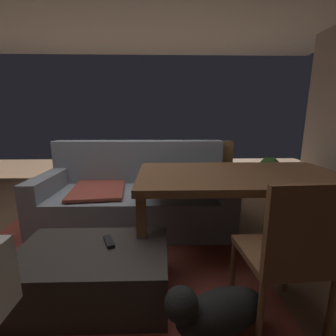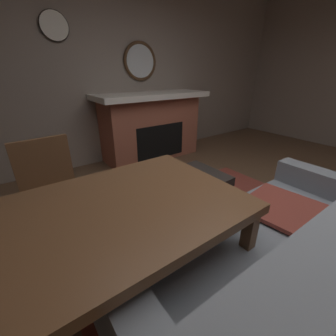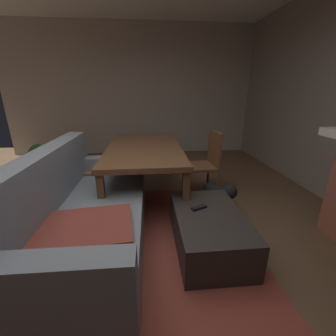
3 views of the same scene
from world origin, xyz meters
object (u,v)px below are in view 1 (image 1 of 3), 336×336
object	(u,v)px
ottoman_coffee_table	(93,273)
tv_remote	(109,242)
dining_chair_north	(217,173)
dining_chair_south	(291,249)
small_dog	(216,311)
couch	(136,196)
potted_plant	(269,170)
dining_table	(239,180)

from	to	relation	value
ottoman_coffee_table	tv_remote	xyz separation A→B (m)	(0.10, 0.08, 0.19)
ottoman_coffee_table	dining_chair_north	world-z (taller)	dining_chair_north
dining_chair_south	dining_chair_north	size ratio (longest dim) A/B	1.00
ottoman_coffee_table	small_dog	bearing A→B (deg)	-24.02
tv_remote	couch	bearing A→B (deg)	62.64
tv_remote	dining_chair_south	world-z (taller)	dining_chair_south
ottoman_coffee_table	potted_plant	size ratio (longest dim) A/B	1.88
tv_remote	small_dog	world-z (taller)	same
dining_chair_north	small_dog	xyz separation A→B (m)	(-0.42, -1.84, -0.33)
couch	tv_remote	xyz separation A→B (m)	(-0.07, -1.11, 0.05)
dining_table	tv_remote	bearing A→B (deg)	-153.93
couch	small_dog	world-z (taller)	couch
tv_remote	potted_plant	xyz separation A→B (m)	(2.30, 2.51, -0.07)
dining_chair_north	potted_plant	bearing A→B (deg)	41.90
dining_chair_north	potted_plant	xyz separation A→B (m)	(1.21, 1.09, -0.21)
ottoman_coffee_table	dining_chair_north	size ratio (longest dim) A/B	1.09
potted_plant	ottoman_coffee_table	bearing A→B (deg)	-132.92
couch	dining_chair_south	bearing A→B (deg)	-55.28
tv_remote	potted_plant	size ratio (longest dim) A/B	0.30
dining_table	potted_plant	distance (m)	2.35
dining_chair_south	small_dog	distance (m)	0.54
couch	ottoman_coffee_table	xyz separation A→B (m)	(-0.17, -1.19, -0.14)
ottoman_coffee_table	dining_chair_north	distance (m)	1.94
dining_table	couch	bearing A→B (deg)	150.19
dining_chair_north	ottoman_coffee_table	bearing A→B (deg)	-128.50
couch	dining_chair_north	bearing A→B (deg)	16.91
dining_chair_north	dining_table	bearing A→B (deg)	-90.41
couch	potted_plant	world-z (taller)	couch
ottoman_coffee_table	dining_table	size ratio (longest dim) A/B	0.55
dining_chair_north	tv_remote	bearing A→B (deg)	-127.55
tv_remote	dining_chair_south	bearing A→B (deg)	-41.78
ottoman_coffee_table	dining_table	world-z (taller)	dining_table
ottoman_coffee_table	tv_remote	bearing A→B (deg)	37.91
potted_plant	small_dog	size ratio (longest dim) A/B	0.87
couch	ottoman_coffee_table	world-z (taller)	couch
couch	ottoman_coffee_table	distance (m)	1.21
tv_remote	potted_plant	distance (m)	3.40
couch	small_dog	size ratio (longest dim) A/B	3.38
tv_remote	potted_plant	bearing A→B (deg)	23.83
potted_plant	small_dog	world-z (taller)	potted_plant
dining_table	small_dog	size ratio (longest dim) A/B	2.95
dining_table	dining_chair_south	bearing A→B (deg)	-89.62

